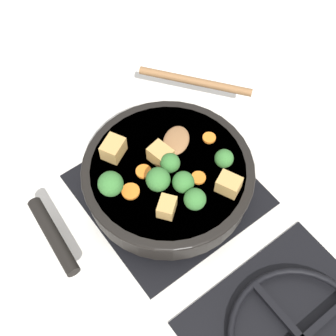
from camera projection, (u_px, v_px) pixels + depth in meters
ground_plane at (168, 190)px, 0.92m from camera, size 2.40×2.40×0.00m
front_burner_grate at (168, 187)px, 0.91m from camera, size 0.31×0.31×0.03m
skillet_pan at (167, 176)px, 0.87m from camera, size 0.41×0.32×0.06m
wooden_spoon at (187, 106)px, 0.92m from camera, size 0.24×0.23×0.02m
tofu_cube_center_large at (159, 156)px, 0.85m from camera, size 0.04×0.05×0.03m
tofu_cube_near_handle at (167, 207)px, 0.80m from camera, size 0.05×0.04×0.03m
tofu_cube_east_chunk at (229, 184)px, 0.82m from camera, size 0.05×0.05×0.03m
tofu_cube_west_chunk at (113, 149)px, 0.85m from camera, size 0.05×0.05×0.03m
broccoli_floret_near_spoon at (195, 199)px, 0.79m from camera, size 0.04×0.04×0.05m
broccoli_floret_center_top at (183, 182)px, 0.81m from camera, size 0.04×0.04×0.05m
broccoli_floret_east_rim at (111, 184)px, 0.80m from camera, size 0.05×0.05×0.05m
broccoli_floret_west_rim at (224, 159)px, 0.83m from camera, size 0.03×0.03×0.04m
broccoli_floret_north_edge at (170, 163)px, 0.83m from camera, size 0.04×0.04×0.04m
broccoli_floret_south_cluster at (158, 180)px, 0.81m from camera, size 0.04×0.04×0.05m
carrot_slice_orange_thin at (132, 193)px, 0.82m from camera, size 0.03×0.03×0.01m
carrot_slice_near_center at (198, 178)px, 0.84m from camera, size 0.03×0.03×0.01m
carrot_slice_edge_slice at (209, 138)px, 0.88m from camera, size 0.03×0.03×0.01m
carrot_slice_under_broccoli at (144, 171)px, 0.85m from camera, size 0.03×0.03×0.01m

